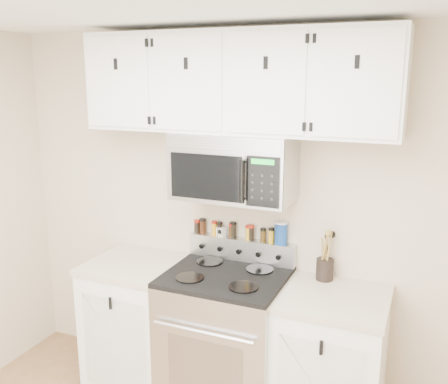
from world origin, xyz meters
name	(u,v)px	position (x,y,z in m)	size (l,w,h in m)	color
back_wall	(244,216)	(0.00, 1.75, 1.25)	(3.50, 0.01, 2.50)	#BDAC8E
range	(226,339)	(0.00, 1.43, 0.49)	(0.76, 0.65, 1.10)	#B7B7BA
base_cabinet_left	(139,322)	(-0.69, 1.45, 0.46)	(0.64, 0.62, 0.92)	white
base_cabinet_right	(330,364)	(0.69, 1.45, 0.46)	(0.64, 0.62, 0.92)	white
microwave	(234,167)	(0.00, 1.55, 1.63)	(0.76, 0.44, 0.42)	#9E9EA3
upper_cabinets	(235,82)	(0.00, 1.58, 2.15)	(2.00, 0.35, 0.62)	white
utensil_crock	(325,268)	(0.59, 1.66, 1.00)	(0.11, 0.11, 0.32)	black
kitchen_timer	(221,232)	(-0.15, 1.71, 1.13)	(0.06, 0.05, 0.06)	white
salt_canister	(281,233)	(0.28, 1.71, 1.18)	(0.08, 0.08, 0.15)	navy
spice_jar_0	(197,226)	(-0.34, 1.71, 1.15)	(0.04, 0.04, 0.09)	black
spice_jar_1	(203,226)	(-0.29, 1.71, 1.16)	(0.04, 0.04, 0.11)	#391D0D
spice_jar_2	(214,228)	(-0.21, 1.71, 1.15)	(0.04, 0.04, 0.10)	orange
spice_jar_3	(220,229)	(-0.17, 1.71, 1.15)	(0.04, 0.04, 0.10)	black
spice_jar_4	(232,230)	(-0.07, 1.71, 1.15)	(0.04, 0.04, 0.10)	#3D230E
spice_jar_5	(233,230)	(-0.06, 1.71, 1.16)	(0.04, 0.04, 0.11)	black
spice_jar_6	(248,232)	(0.05, 1.71, 1.15)	(0.04, 0.04, 0.10)	gold
spice_jar_7	(251,233)	(0.07, 1.71, 1.15)	(0.04, 0.04, 0.11)	black
spice_jar_8	(263,235)	(0.15, 1.71, 1.15)	(0.04, 0.04, 0.09)	#433010
spice_jar_9	(271,235)	(0.21, 1.71, 1.15)	(0.04, 0.04, 0.10)	gold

